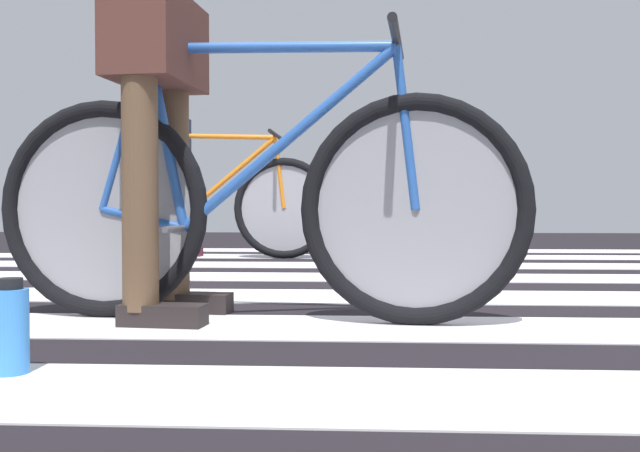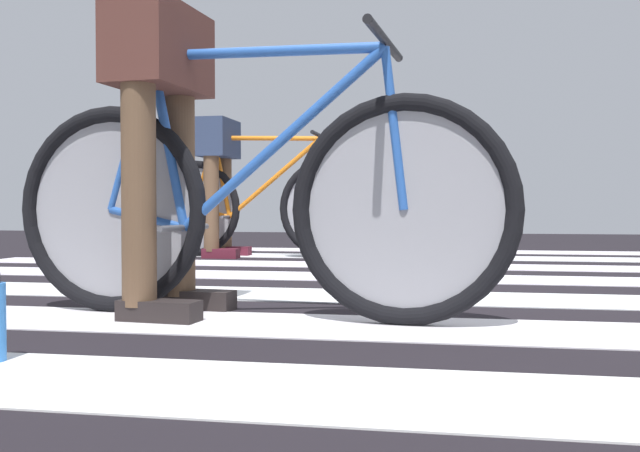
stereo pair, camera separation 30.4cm
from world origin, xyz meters
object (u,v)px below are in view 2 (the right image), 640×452
object	(u,v)px
bicycle_1_of_2	(247,201)
cyclist_1_of_2	(161,117)
cyclist_2_of_2	(219,168)
bicycle_2_of_2	(259,205)

from	to	relation	value
bicycle_1_of_2	cyclist_1_of_2	distance (m)	0.42
cyclist_2_of_2	cyclist_1_of_2	bearing A→B (deg)	-73.81
bicycle_2_of_2	cyclist_2_of_2	world-z (taller)	cyclist_2_of_2
bicycle_1_of_2	cyclist_1_of_2	xyz separation A→B (m)	(-0.31, 0.03, 0.29)
bicycle_1_of_2	cyclist_2_of_2	xyz separation A→B (m)	(-1.01, 2.75, 0.27)
cyclist_1_of_2	bicycle_2_of_2	size ratio (longest dim) A/B	0.60
bicycle_1_of_2	bicycle_2_of_2	bearing A→B (deg)	110.03
cyclist_1_of_2	bicycle_2_of_2	bearing A→B (deg)	103.92
cyclist_2_of_2	bicycle_2_of_2	bearing A→B (deg)	0.00
cyclist_2_of_2	bicycle_1_of_2	bearing A→B (deg)	-68.10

